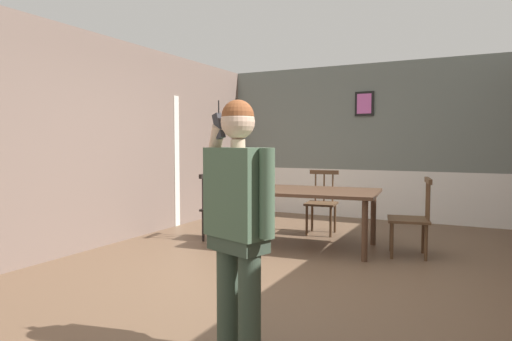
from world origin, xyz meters
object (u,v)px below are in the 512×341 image
(dining_table, at_px, (306,196))
(person_figure, at_px, (239,213))
(chair_at_table_head, at_px, (216,207))
(chair_by_doorway, at_px, (322,202))
(chair_near_window, at_px, (412,218))

(dining_table, height_order, person_figure, person_figure)
(chair_at_table_head, xyz_separation_m, person_figure, (1.94, -2.87, 0.47))
(chair_by_doorway, distance_m, chair_at_table_head, 1.59)
(dining_table, distance_m, person_figure, 3.08)
(dining_table, xyz_separation_m, person_figure, (0.66, -2.99, 0.25))
(chair_by_doorway, height_order, chair_at_table_head, chair_by_doorway)
(person_figure, bearing_deg, chair_by_doorway, -60.28)
(chair_near_window, distance_m, chair_at_table_head, 2.57)
(dining_table, relative_size, chair_near_window, 2.02)
(dining_table, xyz_separation_m, chair_by_doorway, (-0.09, 0.92, -0.20))
(dining_table, height_order, chair_near_window, chair_near_window)
(dining_table, distance_m, chair_by_doorway, 0.95)
(chair_at_table_head, bearing_deg, chair_by_doorway, 122.64)
(dining_table, relative_size, chair_by_doorway, 2.03)
(chair_near_window, relative_size, person_figure, 0.58)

